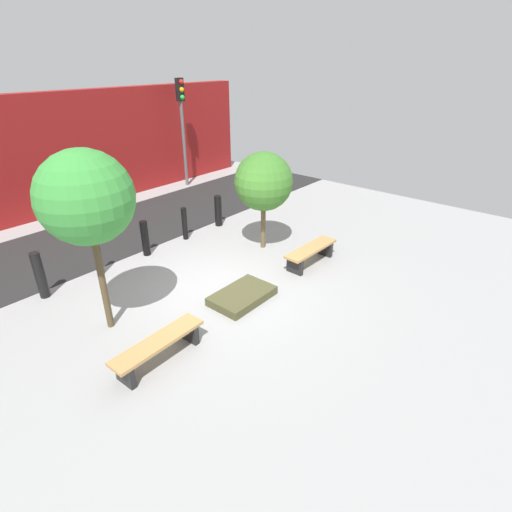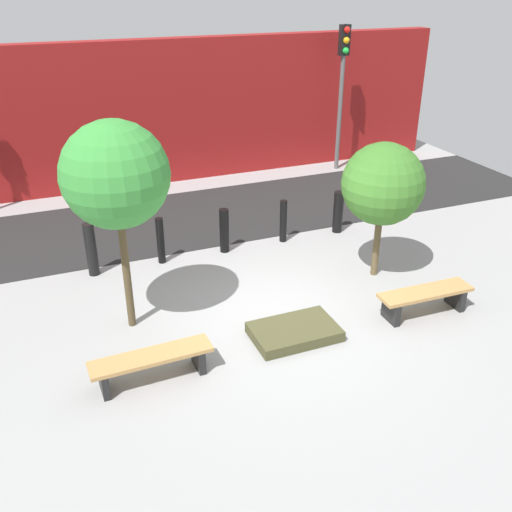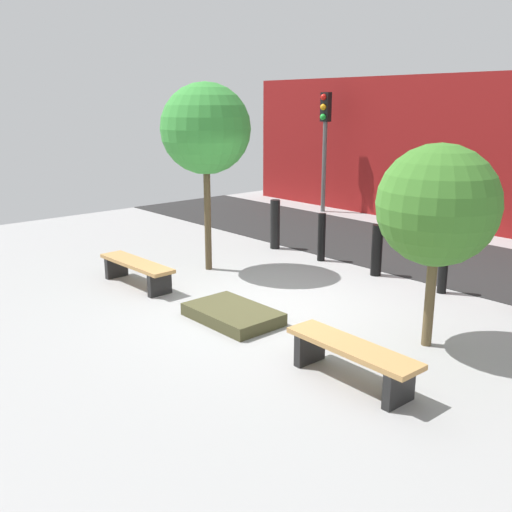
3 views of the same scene
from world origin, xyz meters
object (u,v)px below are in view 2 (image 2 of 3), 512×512
object	(u,v)px
bench_left	(152,362)
bench_right	(425,297)
tree_behind_left_bench	(115,176)
bollard_far_right	(338,212)
bollard_left	(161,241)
bollard_right	(283,221)
traffic_light_mid_west	(343,73)
planter_bed	(294,332)
bollard_center	(224,231)
bollard_far_left	(91,249)
tree_behind_right_bench	(383,184)

from	to	relation	value
bench_left	bench_right	xyz separation A→B (m)	(4.61, -0.00, 0.01)
tree_behind_left_bench	bollard_far_right	size ratio (longest dim) A/B	3.61
bench_right	bollard_left	bearing A→B (deg)	137.50
bollard_right	traffic_light_mid_west	xyz separation A→B (m)	(3.53, 3.97, 2.24)
bench_left	bench_right	size ratio (longest dim) A/B	1.05
bench_right	traffic_light_mid_west	world-z (taller)	traffic_light_mid_west
bench_left	planter_bed	bearing A→B (deg)	3.31
tree_behind_left_bench	bollard_far_right	bearing A→B (deg)	22.11
bollard_left	traffic_light_mid_west	size ratio (longest dim) A/B	0.24
bollard_right	bollard_far_right	xyz separation A→B (m)	(1.32, 0.00, 0.00)
bollard_center	bollard_far_left	bearing A→B (deg)	180.00
bench_left	bollard_far_right	distance (m)	6.07
bollard_far_left	bollard_left	bearing A→B (deg)	0.00
tree_behind_right_bench	bollard_center	size ratio (longest dim) A/B	2.76
bench_right	tree_behind_right_bench	xyz separation A→B (m)	(-0.00, 1.51, 1.48)
tree_behind_left_bench	bollard_center	world-z (taller)	tree_behind_left_bench
bench_right	bollard_right	distance (m)	3.66
bench_right	bollard_center	distance (m)	4.21
planter_bed	bollard_right	distance (m)	3.59
bollard_far_left	bollard_left	world-z (taller)	bollard_far_left
bollard_far_right	traffic_light_mid_west	world-z (taller)	traffic_light_mid_west
bollard_left	bollard_far_left	bearing A→B (deg)	180.00
tree_behind_left_bench	bollard_far_left	xyz separation A→B (m)	(-0.33, 2.01, -2.03)
bollard_right	bench_left	bearing A→B (deg)	-135.85
bench_right	traffic_light_mid_west	xyz separation A→B (m)	(2.55, 7.49, 2.39)
planter_bed	traffic_light_mid_west	size ratio (longest dim) A/B	0.34
bench_left	traffic_light_mid_west	xyz separation A→B (m)	(7.16, 7.49, 2.40)
bench_left	bench_right	bearing A→B (deg)	-1.65
bench_left	bollard_far_left	xyz separation A→B (m)	(-0.33, 3.52, 0.21)
traffic_light_mid_west	bollard_far_left	bearing A→B (deg)	-152.08
bench_left	bollard_right	xyz separation A→B (m)	(3.62, 3.52, 0.15)
bollard_center	traffic_light_mid_west	distance (m)	6.66
tree_behind_left_bench	tree_behind_right_bench	distance (m)	4.67
bench_left	bollard_far_right	bearing A→B (deg)	33.80
bollard_center	bollard_far_right	xyz separation A→B (m)	(2.64, 0.00, 0.00)
bollard_center	bench_right	bearing A→B (deg)	-56.75
planter_bed	bollard_left	bearing A→B (deg)	111.65
tree_behind_left_bench	bench_left	bearing A→B (deg)	-90.00
bollard_right	bollard_far_right	size ratio (longest dim) A/B	0.99
bollard_left	bollard_center	size ratio (longest dim) A/B	1.02
bench_right	bollard_center	xyz separation A→B (m)	(-2.31, 3.52, 0.15)
bench_left	bollard_far_right	world-z (taller)	bollard_far_right
bollard_center	bollard_right	size ratio (longest dim) A/B	1.00
bench_left	bollard_far_left	world-z (taller)	bollard_far_left
traffic_light_mid_west	tree_behind_right_bench	bearing A→B (deg)	-113.07
tree_behind_left_bench	bollard_left	distance (m)	3.06
bench_right	bollard_right	size ratio (longest dim) A/B	1.79
tree_behind_left_bench	bollard_center	size ratio (longest dim) A/B	3.63
bench_right	tree_behind_left_bench	xyz separation A→B (m)	(-4.61, 1.51, 2.23)
bench_left	bollard_center	size ratio (longest dim) A/B	1.87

